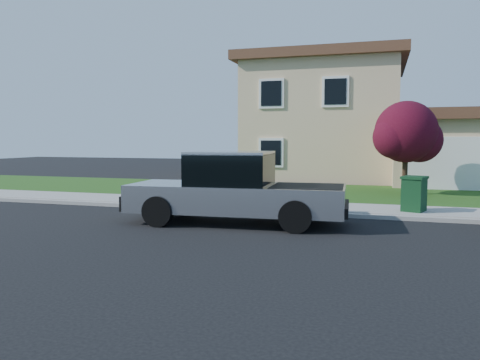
{
  "coord_description": "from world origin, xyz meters",
  "views": [
    {
      "loc": [
        3.27,
        -10.97,
        2.29
      ],
      "look_at": [
        -0.36,
        0.93,
        1.2
      ],
      "focal_mm": 35.0,
      "sensor_mm": 36.0,
      "label": 1
    }
  ],
  "objects_px": {
    "ornamental_tree": "(407,135)",
    "trash_bin": "(414,193)",
    "pickup_truck": "(235,190)",
    "woman": "(254,188)"
  },
  "relations": [
    {
      "from": "pickup_truck",
      "to": "trash_bin",
      "type": "height_order",
      "value": "pickup_truck"
    },
    {
      "from": "pickup_truck",
      "to": "trash_bin",
      "type": "bearing_deg",
      "value": 26.33
    },
    {
      "from": "pickup_truck",
      "to": "ornamental_tree",
      "type": "bearing_deg",
      "value": 54.64
    },
    {
      "from": "trash_bin",
      "to": "pickup_truck",
      "type": "bearing_deg",
      "value": -130.57
    },
    {
      "from": "ornamental_tree",
      "to": "trash_bin",
      "type": "distance_m",
      "value": 5.17
    },
    {
      "from": "pickup_truck",
      "to": "ornamental_tree",
      "type": "height_order",
      "value": "ornamental_tree"
    },
    {
      "from": "pickup_truck",
      "to": "ornamental_tree",
      "type": "relative_size",
      "value": 1.65
    },
    {
      "from": "ornamental_tree",
      "to": "trash_bin",
      "type": "xyz_separation_m",
      "value": [
        0.02,
        -4.85,
        -1.78
      ]
    },
    {
      "from": "woman",
      "to": "trash_bin",
      "type": "relative_size",
      "value": 1.74
    },
    {
      "from": "pickup_truck",
      "to": "woman",
      "type": "xyz_separation_m",
      "value": [
        0.17,
        1.32,
        -0.06
      ]
    }
  ]
}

